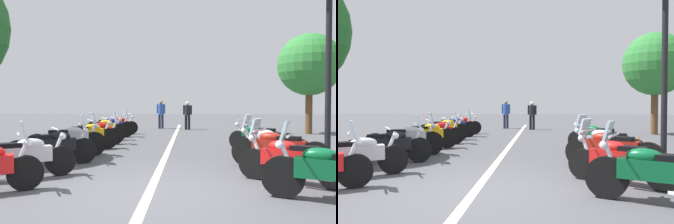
{
  "view_description": "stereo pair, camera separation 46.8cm",
  "coord_description": "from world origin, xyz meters",
  "views": [
    {
      "loc": [
        -5.52,
        -0.67,
        1.49
      ],
      "look_at": [
        4.9,
        0.0,
        1.21
      ],
      "focal_mm": 35.9,
      "sensor_mm": 36.0,
      "label": 1
    },
    {
      "loc": [
        -5.52,
        -1.14,
        1.49
      ],
      "look_at": [
        4.9,
        0.0,
        1.21
      ],
      "focal_mm": 35.9,
      "sensor_mm": 36.0,
      "label": 2
    }
  ],
  "objects": [
    {
      "name": "ground_plane",
      "position": [
        0.0,
        0.0,
        0.0
      ],
      "size": [
        80.0,
        80.0,
        0.0
      ],
      "primitive_type": "plane",
      "color": "#4C4C51"
    },
    {
      "name": "lane_centre_stripe",
      "position": [
        5.49,
        0.0,
        0.0
      ],
      "size": [
        23.82,
        0.16,
        0.01
      ],
      "primitive_type": "cube",
      "color": "beige",
      "rests_on": "ground_plane"
    },
    {
      "name": "motorcycle_left_row_1",
      "position": [
        0.81,
        2.6,
        0.45
      ],
      "size": [
        1.29,
        1.84,
        0.98
      ],
      "rotation": [
        0.0,
        0.0,
        -0.99
      ],
      "color": "black",
      "rests_on": "ground_plane"
    },
    {
      "name": "motorcycle_left_row_2",
      "position": [
        2.31,
        2.61,
        0.46
      ],
      "size": [
        1.05,
        2.0,
        1.2
      ],
      "rotation": [
        0.0,
        0.0,
        -1.15
      ],
      "color": "black",
      "rests_on": "ground_plane"
    },
    {
      "name": "motorcycle_left_row_3",
      "position": [
        3.46,
        2.67,
        0.48
      ],
      "size": [
        1.22,
        1.97,
        1.23
      ],
      "rotation": [
        0.0,
        0.0,
        -1.05
      ],
      "color": "black",
      "rests_on": "ground_plane"
    },
    {
      "name": "motorcycle_left_row_4",
      "position": [
        4.91,
        2.56,
        0.46
      ],
      "size": [
        1.17,
        1.8,
        1.01
      ],
      "rotation": [
        0.0,
        0.0,
        -1.02
      ],
      "color": "black",
      "rests_on": "ground_plane"
    },
    {
      "name": "motorcycle_left_row_5",
      "position": [
        6.21,
        2.62,
        0.46
      ],
      "size": [
        0.98,
        1.88,
        1.19
      ],
      "rotation": [
        0.0,
        0.0,
        -1.16
      ],
      "color": "black",
      "rests_on": "ground_plane"
    },
    {
      "name": "motorcycle_left_row_6",
      "position": [
        7.48,
        2.78,
        0.46
      ],
      "size": [
        1.08,
        1.93,
        1.01
      ],
      "rotation": [
        0.0,
        0.0,
        -1.11
      ],
      "color": "black",
      "rests_on": "ground_plane"
    },
    {
      "name": "motorcycle_left_row_7",
      "position": [
        8.8,
        2.75,
        0.48
      ],
      "size": [
        0.96,
        2.04,
        1.23
      ],
      "rotation": [
        0.0,
        0.0,
        -1.21
      ],
      "color": "black",
      "rests_on": "ground_plane"
    },
    {
      "name": "motorcycle_left_row_8",
      "position": [
        10.11,
        2.76,
        0.45
      ],
      "size": [
        1.1,
        1.93,
        0.99
      ],
      "rotation": [
        0.0,
        0.0,
        -1.11
      ],
      "color": "black",
      "rests_on": "ground_plane"
    },
    {
      "name": "motorcycle_right_row_0",
      "position": [
        -0.44,
        -2.77,
        0.47
      ],
      "size": [
        1.02,
        1.99,
        1.22
      ],
      "rotation": [
        0.0,
        0.0,
        1.16
      ],
      "color": "black",
      "rests_on": "ground_plane"
    },
    {
      "name": "motorcycle_right_row_1",
      "position": [
        0.76,
        -2.52,
        0.46
      ],
      "size": [
        1.21,
        1.81,
        1.19
      ],
      "rotation": [
        0.0,
        0.0,
        1.01
      ],
      "color": "black",
      "rests_on": "ground_plane"
    },
    {
      "name": "motorcycle_right_row_2",
      "position": [
        2.16,
        -2.65,
        0.48
      ],
      "size": [
        1.21,
        1.99,
        1.23
      ],
      "rotation": [
        0.0,
        0.0,
        1.06
      ],
      "color": "black",
      "rests_on": "ground_plane"
    },
    {
      "name": "motorcycle_right_row_3",
      "position": [
        3.41,
        -2.78,
        0.46
      ],
      "size": [
        1.08,
        1.8,
        1.19
      ],
      "rotation": [
        0.0,
        0.0,
        1.08
      ],
      "color": "black",
      "rests_on": "ground_plane"
    },
    {
      "name": "motorcycle_right_row_4",
      "position": [
        4.92,
        -2.8,
        0.45
      ],
      "size": [
        1.22,
        1.74,
        0.99
      ],
      "rotation": [
        0.0,
        0.0,
        0.98
      ],
      "color": "black",
      "rests_on": "ground_plane"
    },
    {
      "name": "street_lamp_twin_globe",
      "position": [
        2.85,
        -4.02,
        3.2
      ],
      "size": [
        0.32,
        1.22,
        4.65
      ],
      "color": "black",
      "rests_on": "ground_plane"
    },
    {
      "name": "traffic_cone_0",
      "position": [
        4.15,
        -3.8,
        0.29
      ],
      "size": [
        0.36,
        0.36,
        0.61
      ],
      "color": "orange",
      "rests_on": "ground_plane"
    },
    {
      "name": "bystander_0",
      "position": [
        13.26,
        -0.56,
        0.92
      ],
      "size": [
        0.32,
        0.51,
        1.58
      ],
      "rotation": [
        0.0,
        0.0,
        5.96
      ],
      "color": "black",
      "rests_on": "ground_plane"
    },
    {
      "name": "bystander_1",
      "position": [
        13.97,
        1.0,
        0.96
      ],
      "size": [
        0.32,
        0.52,
        1.65
      ],
      "rotation": [
        0.0,
        0.0,
        2.9
      ],
      "color": "#1E2338",
      "rests_on": "ground_plane"
    },
    {
      "name": "roadside_tree_0",
      "position": [
        11.03,
        -6.41,
        3.32
      ],
      "size": [
        2.97,
        2.97,
        4.82
      ],
      "color": "brown",
      "rests_on": "ground_plane"
    }
  ]
}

